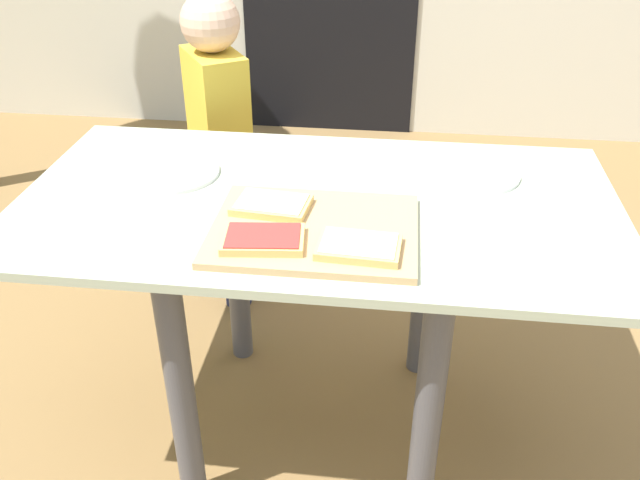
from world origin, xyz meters
TOP-DOWN VIEW (x-y plane):
  - ground_plane at (0.00, 0.00)m, footprint 16.00×16.00m
  - dining_table at (0.00, 0.00)m, footprint 1.38×0.74m
  - cutting_board at (0.01, -0.15)m, footprint 0.43×0.34m
  - pizza_slice_near_left at (-0.08, -0.23)m, footprint 0.17×0.13m
  - pizza_slice_near_right at (0.11, -0.23)m, footprint 0.17×0.12m
  - pizza_slice_far_left at (-0.09, -0.08)m, footprint 0.17×0.13m
  - plate_white_right at (0.36, 0.18)m, footprint 0.24×0.24m
  - plate_white_left at (-0.37, 0.09)m, footprint 0.24×0.24m
  - child_left at (-0.39, 0.60)m, footprint 0.25×0.28m

SIDE VIEW (x-z plane):
  - ground_plane at x=0.00m, z-range 0.00..0.00m
  - dining_table at x=0.00m, z-range 0.23..0.95m
  - child_left at x=-0.39m, z-range 0.08..1.14m
  - plate_white_right at x=0.36m, z-range 0.72..0.73m
  - plate_white_left at x=-0.37m, z-range 0.72..0.73m
  - cutting_board at x=0.01m, z-range 0.72..0.74m
  - pizza_slice_near_left at x=-0.08m, z-range 0.74..0.76m
  - pizza_slice_near_right at x=0.11m, z-range 0.74..0.76m
  - pizza_slice_far_left at x=-0.09m, z-range 0.74..0.76m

